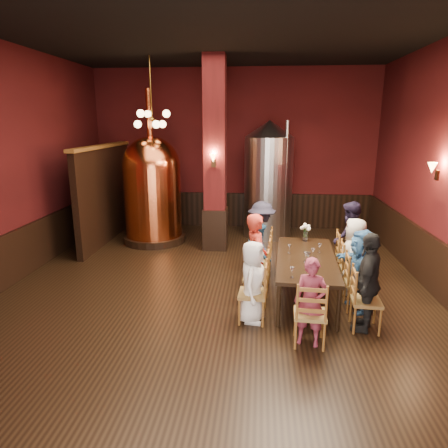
# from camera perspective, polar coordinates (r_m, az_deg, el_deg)

# --- Properties ---
(room) EXTENTS (10.00, 10.02, 4.50)m
(room) POSITION_cam_1_polar(r_m,az_deg,el_deg) (6.69, -1.43, 7.60)
(room) COLOR black
(room) RESTS_ON ground
(wainscot_right) EXTENTS (0.08, 9.90, 1.00)m
(wainscot_right) POSITION_cam_1_polar(r_m,az_deg,el_deg) (7.76, 29.36, -6.66)
(wainscot_right) COLOR black
(wainscot_right) RESTS_ON ground
(wainscot_back) EXTENTS (7.90, 0.08, 1.00)m
(wainscot_back) POSITION_cam_1_polar(r_m,az_deg,el_deg) (11.86, 1.38, 2.06)
(wainscot_back) COLOR black
(wainscot_back) RESTS_ON ground
(wainscot_left) EXTENTS (0.08, 9.90, 1.00)m
(wainscot_left) POSITION_cam_1_polar(r_m,az_deg,el_deg) (8.51, -29.00, -4.85)
(wainscot_left) COLOR black
(wainscot_left) RESTS_ON ground
(column) EXTENTS (0.58, 0.58, 4.50)m
(column) POSITION_cam_1_polar(r_m,az_deg,el_deg) (9.49, -1.29, 9.64)
(column) COLOR #4C1011
(column) RESTS_ON ground
(partition) EXTENTS (0.22, 3.50, 2.40)m
(partition) POSITION_cam_1_polar(r_m,az_deg,el_deg) (10.73, -16.62, 3.94)
(partition) COLOR black
(partition) RESTS_ON ground
(pendant_cluster) EXTENTS (0.90, 0.90, 1.70)m
(pendant_cluster) POSITION_cam_1_polar(r_m,az_deg,el_deg) (9.84, -10.25, 14.55)
(pendant_cluster) COLOR #A57226
(pendant_cluster) RESTS_ON room
(sconce_wall) EXTENTS (0.20, 0.20, 0.36)m
(sconce_wall) POSITION_cam_1_polar(r_m,az_deg,el_deg) (8.08, 28.21, 6.74)
(sconce_wall) COLOR black
(sconce_wall) RESTS_ON room
(sconce_column) EXTENTS (0.20, 0.20, 0.36)m
(sconce_column) POSITION_cam_1_polar(r_m,az_deg,el_deg) (9.20, -1.50, 9.17)
(sconce_column) COLOR black
(sconce_column) RESTS_ON column
(dining_table) EXTENTS (1.15, 2.46, 0.75)m
(dining_table) POSITION_cam_1_polar(r_m,az_deg,el_deg) (7.14, 11.65, -5.16)
(dining_table) COLOR black
(dining_table) RESTS_ON ground
(chair_0) EXTENTS (0.49, 0.49, 0.92)m
(chair_0) POSITION_cam_1_polar(r_m,az_deg,el_deg) (6.30, 4.08, -9.84)
(chair_0) COLOR #985D26
(chair_0) RESTS_ON ground
(person_0) EXTENTS (0.53, 0.70, 1.30)m
(person_0) POSITION_cam_1_polar(r_m,az_deg,el_deg) (6.22, 4.11, -8.24)
(person_0) COLOR white
(person_0) RESTS_ON ground
(chair_1) EXTENTS (0.49, 0.49, 0.92)m
(chair_1) POSITION_cam_1_polar(r_m,az_deg,el_deg) (6.91, 4.56, -7.57)
(chair_1) COLOR #985D26
(chair_1) RESTS_ON ground
(person_1) EXTENTS (0.47, 0.63, 1.58)m
(person_1) POSITION_cam_1_polar(r_m,az_deg,el_deg) (6.80, 4.62, -5.01)
(person_1) COLOR #B22C1E
(person_1) RESTS_ON ground
(chair_2) EXTENTS (0.49, 0.49, 0.92)m
(chair_2) POSITION_cam_1_polar(r_m,az_deg,el_deg) (7.53, 4.96, -5.70)
(chair_2) COLOR #985D26
(chair_2) RESTS_ON ground
(person_2) EXTENTS (0.33, 0.63, 1.26)m
(person_2) POSITION_cam_1_polar(r_m,az_deg,el_deg) (7.47, 4.98, -4.50)
(person_2) COLOR navy
(person_2) RESTS_ON ground
(chair_3) EXTENTS (0.49, 0.49, 0.92)m
(chair_3) POSITION_cam_1_polar(r_m,az_deg,el_deg) (8.16, 5.29, -4.09)
(chair_3) COLOR #985D26
(chair_3) RESTS_ON ground
(person_3) EXTENTS (0.71, 1.05, 1.52)m
(person_3) POSITION_cam_1_polar(r_m,az_deg,el_deg) (8.07, 5.34, -2.09)
(person_3) COLOR black
(person_3) RESTS_ON ground
(chair_4) EXTENTS (0.49, 0.49, 0.92)m
(chair_4) POSITION_cam_1_polar(r_m,az_deg,el_deg) (6.40, 19.66, -10.28)
(chair_4) COLOR #985D26
(chair_4) RESTS_ON ground
(person_4) EXTENTS (0.68, 0.96, 1.51)m
(person_4) POSITION_cam_1_polar(r_m,az_deg,el_deg) (6.29, 19.89, -7.81)
(person_4) COLOR black
(person_4) RESTS_ON ground
(chair_5) EXTENTS (0.49, 0.49, 0.92)m
(chair_5) POSITION_cam_1_polar(r_m,az_deg,el_deg) (7.01, 18.69, -8.01)
(chair_5) COLOR #985D26
(chair_5) RESTS_ON ground
(person_5) EXTENTS (0.60, 1.33, 1.38)m
(person_5) POSITION_cam_1_polar(r_m,az_deg,el_deg) (6.93, 18.84, -6.25)
(person_5) COLOR #34659C
(person_5) RESTS_ON ground
(chair_6) EXTENTS (0.49, 0.49, 0.92)m
(chair_6) POSITION_cam_1_polar(r_m,az_deg,el_deg) (7.62, 17.89, -6.13)
(chair_6) COLOR #985D26
(chair_6) RESTS_ON ground
(person_6) EXTENTS (0.66, 0.80, 1.40)m
(person_6) POSITION_cam_1_polar(r_m,az_deg,el_deg) (7.54, 18.03, -4.42)
(person_6) COLOR beige
(person_6) RESTS_ON ground
(chair_7) EXTENTS (0.49, 0.49, 0.92)m
(chair_7) POSITION_cam_1_polar(r_m,az_deg,el_deg) (8.24, 17.21, -4.51)
(chair_7) COLOR #985D26
(chair_7) RESTS_ON ground
(person_7) EXTENTS (0.55, 0.83, 1.57)m
(person_7) POSITION_cam_1_polar(r_m,az_deg,el_deg) (8.15, 17.38, -2.36)
(person_7) COLOR black
(person_7) RESTS_ON ground
(chair_8) EXTENTS (0.49, 0.49, 0.92)m
(chair_8) POSITION_cam_1_polar(r_m,az_deg,el_deg) (5.80, 12.19, -12.40)
(chair_8) COLOR #985D26
(chair_8) RESTS_ON ground
(person_8) EXTENTS (0.52, 0.40, 1.26)m
(person_8) POSITION_cam_1_polar(r_m,az_deg,el_deg) (5.72, 12.28, -10.87)
(person_8) COLOR maroon
(person_8) RESTS_ON ground
(copper_kettle) EXTENTS (1.89, 1.89, 3.81)m
(copper_kettle) POSITION_cam_1_polar(r_m,az_deg,el_deg) (10.33, -10.19, 5.01)
(copper_kettle) COLOR black
(copper_kettle) RESTS_ON ground
(steel_vessel) EXTENTS (1.32, 1.32, 3.08)m
(steel_vessel) POSITION_cam_1_polar(r_m,az_deg,el_deg) (10.73, 6.35, 6.29)
(steel_vessel) COLOR #B2B2B7
(steel_vessel) RESTS_ON ground
(rose_vase) EXTENTS (0.21, 0.21, 0.36)m
(rose_vase) POSITION_cam_1_polar(r_m,az_deg,el_deg) (8.01, 11.61, -0.78)
(rose_vase) COLOR white
(rose_vase) RESTS_ON dining_table
(wine_glass_0) EXTENTS (0.07, 0.07, 0.17)m
(wine_glass_0) POSITION_cam_1_polar(r_m,az_deg,el_deg) (6.16, 9.70, -6.83)
(wine_glass_0) COLOR white
(wine_glass_0) RESTS_ON dining_table
(wine_glass_1) EXTENTS (0.07, 0.07, 0.17)m
(wine_glass_1) POSITION_cam_1_polar(r_m,az_deg,el_deg) (7.10, 12.59, -4.07)
(wine_glass_1) COLOR white
(wine_glass_1) RESTS_ON dining_table
(wine_glass_2) EXTENTS (0.07, 0.07, 0.17)m
(wine_glass_2) POSITION_cam_1_polar(r_m,az_deg,el_deg) (6.88, 11.53, -4.61)
(wine_glass_2) COLOR white
(wine_glass_2) RESTS_ON dining_table
(wine_glass_3) EXTENTS (0.07, 0.07, 0.17)m
(wine_glass_3) POSITION_cam_1_polar(r_m,az_deg,el_deg) (7.24, 9.30, -3.54)
(wine_glass_3) COLOR white
(wine_glass_3) RESTS_ON dining_table
(wine_glass_4) EXTENTS (0.07, 0.07, 0.17)m
(wine_glass_4) POSITION_cam_1_polar(r_m,az_deg,el_deg) (7.38, 13.47, -3.39)
(wine_glass_4) COLOR white
(wine_glass_4) RESTS_ON dining_table
(wine_glass_5) EXTENTS (0.07, 0.07, 0.17)m
(wine_glass_5) POSITION_cam_1_polar(r_m,az_deg,el_deg) (6.87, 12.02, -4.66)
(wine_glass_5) COLOR white
(wine_glass_5) RESTS_ON dining_table
(wine_glass_6) EXTENTS (0.07, 0.07, 0.17)m
(wine_glass_6) POSITION_cam_1_polar(r_m,az_deg,el_deg) (6.84, 11.90, -4.74)
(wine_glass_6) COLOR white
(wine_glass_6) RESTS_ON dining_table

